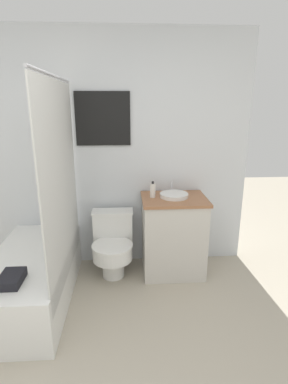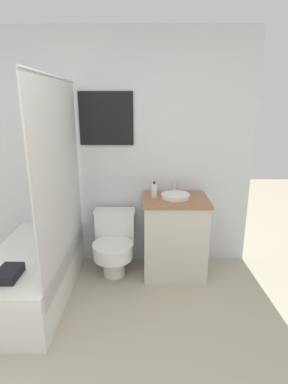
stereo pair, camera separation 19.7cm
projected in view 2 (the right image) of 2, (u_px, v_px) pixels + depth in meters
wall_back at (110, 153)px, 3.22m from camera, size 3.05×0.07×2.50m
shower_area at (34, 269)px, 2.80m from camera, size 0.69×1.42×1.98m
toilet at (114, 242)px, 3.19m from camera, size 0.44×0.56×0.66m
vanity at (174, 236)px, 3.16m from camera, size 0.66×0.54×0.84m
sink at (176, 196)px, 3.06m from camera, size 0.29×0.33×0.13m
soap_bottle at (154, 190)px, 3.05m from camera, size 0.06×0.06×0.17m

